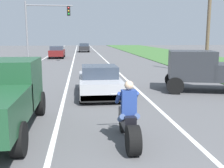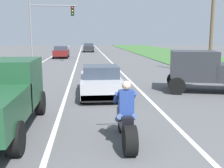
{
  "view_description": "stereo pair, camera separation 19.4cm",
  "coord_description": "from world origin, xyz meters",
  "px_view_note": "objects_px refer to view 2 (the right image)",
  "views": [
    {
      "loc": [
        -1.07,
        -2.1,
        2.67
      ],
      "look_at": [
        0.04,
        7.34,
        1.0
      ],
      "focal_mm": 43.62,
      "sensor_mm": 36.0,
      "label": 1
    },
    {
      "loc": [
        -0.88,
        -2.12,
        2.67
      ],
      "look_at": [
        0.04,
        7.34,
        1.0
      ],
      "focal_mm": 43.62,
      "sensor_mm": 36.0,
      "label": 2
    }
  ],
  "objects_px": {
    "pickup_truck_right_shoulder_dark_grey": "(213,69)",
    "distant_car_further_ahead": "(89,47)",
    "distant_car_far_ahead": "(61,52)",
    "motorcycle_with_rider": "(126,122)",
    "traffic_light_mast_near": "(45,23)",
    "sports_car_silver": "(101,81)"
  },
  "relations": [
    {
      "from": "pickup_truck_right_shoulder_dark_grey",
      "to": "distant_car_further_ahead",
      "type": "distance_m",
      "value": 35.8
    },
    {
      "from": "motorcycle_with_rider",
      "to": "sports_car_silver",
      "type": "relative_size",
      "value": 0.51
    },
    {
      "from": "traffic_light_mast_near",
      "to": "distant_car_far_ahead",
      "type": "height_order",
      "value": "traffic_light_mast_near"
    },
    {
      "from": "motorcycle_with_rider",
      "to": "distant_car_further_ahead",
      "type": "xyz_separation_m",
      "value": [
        -0.4,
        41.47,
        0.18
      ]
    },
    {
      "from": "motorcycle_with_rider",
      "to": "sports_car_silver",
      "type": "distance_m",
      "value": 5.97
    },
    {
      "from": "pickup_truck_right_shoulder_dark_grey",
      "to": "distant_car_further_ahead",
      "type": "relative_size",
      "value": 1.29
    },
    {
      "from": "motorcycle_with_rider",
      "to": "distant_car_far_ahead",
      "type": "relative_size",
      "value": 0.55
    },
    {
      "from": "traffic_light_mast_near",
      "to": "sports_car_silver",
      "type": "bearing_deg",
      "value": -73.5
    },
    {
      "from": "distant_car_further_ahead",
      "to": "sports_car_silver",
      "type": "bearing_deg",
      "value": -89.84
    },
    {
      "from": "sports_car_silver",
      "to": "distant_car_far_ahead",
      "type": "relative_size",
      "value": 1.08
    },
    {
      "from": "sports_car_silver",
      "to": "distant_car_further_ahead",
      "type": "distance_m",
      "value": 35.51
    },
    {
      "from": "distant_car_further_ahead",
      "to": "traffic_light_mast_near",
      "type": "bearing_deg",
      "value": -102.32
    },
    {
      "from": "sports_car_silver",
      "to": "distant_car_far_ahead",
      "type": "distance_m",
      "value": 22.52
    },
    {
      "from": "traffic_light_mast_near",
      "to": "distant_car_far_ahead",
      "type": "xyz_separation_m",
      "value": [
        0.85,
        6.96,
        -3.22
      ]
    },
    {
      "from": "motorcycle_with_rider",
      "to": "traffic_light_mast_near",
      "type": "relative_size",
      "value": 0.37
    },
    {
      "from": "motorcycle_with_rider",
      "to": "pickup_truck_right_shoulder_dark_grey",
      "type": "bearing_deg",
      "value": 49.9
    },
    {
      "from": "pickup_truck_right_shoulder_dark_grey",
      "to": "distant_car_far_ahead",
      "type": "distance_m",
      "value": 23.89
    },
    {
      "from": "sports_car_silver",
      "to": "distant_car_further_ahead",
      "type": "bearing_deg",
      "value": 90.16
    },
    {
      "from": "traffic_light_mast_near",
      "to": "distant_car_further_ahead",
      "type": "xyz_separation_m",
      "value": [
        4.42,
        20.24,
        -3.22
      ]
    },
    {
      "from": "motorcycle_with_rider",
      "to": "pickup_truck_right_shoulder_dark_grey",
      "type": "distance_m",
      "value": 7.99
    },
    {
      "from": "sports_car_silver",
      "to": "distant_car_far_ahead",
      "type": "bearing_deg",
      "value": 99.37
    },
    {
      "from": "sports_car_silver",
      "to": "traffic_light_mast_near",
      "type": "distance_m",
      "value": 16.27
    }
  ]
}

